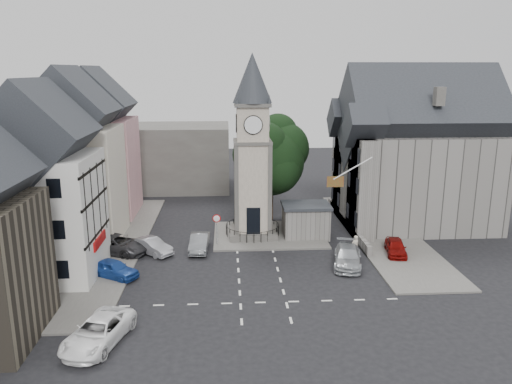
{
  "coord_description": "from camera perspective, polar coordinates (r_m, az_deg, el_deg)",
  "views": [
    {
      "loc": [
        -2.25,
        -35.38,
        14.85
      ],
      "look_at": [
        0.14,
        5.0,
        4.88
      ],
      "focal_mm": 35.0,
      "sensor_mm": 36.0,
      "label": 1
    }
  ],
  "objects": [
    {
      "name": "road_markings",
      "position": [
        33.44,
        0.85,
        -12.51
      ],
      "size": [
        20.0,
        8.0,
        0.01
      ],
      "primitive_type": "cube",
      "color": "silver",
      "rests_on": "ground"
    },
    {
      "name": "town_tree",
      "position": [
        49.2,
        1.62,
        4.63
      ],
      "size": [
        7.2,
        7.2,
        10.8
      ],
      "color": "black",
      "rests_on": "ground"
    },
    {
      "name": "car_west_blue",
      "position": [
        38.31,
        -15.99,
        -8.43
      ],
      "size": [
        4.23,
        3.4,
        1.35
      ],
      "primitive_type": "imported",
      "rotation": [
        0.0,
        0.0,
        1.04
      ],
      "color": "#1B4298",
      "rests_on": "ground"
    },
    {
      "name": "backdrop_west",
      "position": [
        65.04,
        -11.99,
        3.94
      ],
      "size": [
        20.0,
        10.0,
        8.0
      ],
      "primitive_type": "cube",
      "color": "#4C4944",
      "rests_on": "ground"
    },
    {
      "name": "east_boundary_wall",
      "position": [
        48.97,
        10.31,
        -3.49
      ],
      "size": [
        0.4,
        16.0,
        0.9
      ],
      "primitive_type": "cube",
      "color": "slate",
      "rests_on": "ground"
    },
    {
      "name": "flagpole",
      "position": [
        41.45,
        11.01,
        2.67
      ],
      "size": [
        3.68,
        0.1,
        2.74
      ],
      "color": "white",
      "rests_on": "ground"
    },
    {
      "name": "car_island_east",
      "position": [
        39.66,
        10.42,
        -7.25
      ],
      "size": [
        3.1,
        5.34,
        1.46
      ],
      "primitive_type": "imported",
      "rotation": [
        0.0,
        0.0,
        -0.22
      ],
      "color": "#ACB0B4",
      "rests_on": "ground"
    },
    {
      "name": "car_west_grey",
      "position": [
        43.03,
        -15.68,
        -5.77
      ],
      "size": [
        6.21,
        4.58,
        1.57
      ],
      "primitive_type": "imported",
      "rotation": [
        0.0,
        0.0,
        1.17
      ],
      "color": "#2F2E31",
      "rests_on": "ground"
    },
    {
      "name": "van_sw_white",
      "position": [
        29.93,
        -17.58,
        -14.99
      ],
      "size": [
        3.76,
        5.74,
        1.47
      ],
      "primitive_type": "imported",
      "rotation": [
        0.0,
        0.0,
        -0.27
      ],
      "color": "white",
      "rests_on": "ground"
    },
    {
      "name": "terrace_pink",
      "position": [
        53.7,
        -17.68,
        4.34
      ],
      "size": [
        8.1,
        7.6,
        12.8
      ],
      "color": "#D19096",
      "rests_on": "ground"
    },
    {
      "name": "pedestrian",
      "position": [
        41.31,
        11.25,
        -6.12
      ],
      "size": [
        0.8,
        0.68,
        1.87
      ],
      "primitive_type": "imported",
      "rotation": [
        0.0,
        0.0,
        3.55
      ],
      "color": "beige",
      "rests_on": "ground"
    },
    {
      "name": "pavement_east",
      "position": [
        48.0,
        14.11,
        -4.52
      ],
      "size": [
        6.0,
        26.0,
        0.14
      ],
      "primitive_type": "cube",
      "color": "#595651",
      "rests_on": "ground"
    },
    {
      "name": "pavement_west",
      "position": [
        45.12,
        -16.4,
        -5.86
      ],
      "size": [
        6.0,
        30.0,
        0.14
      ],
      "primitive_type": "cube",
      "color": "#595651",
      "rests_on": "ground"
    },
    {
      "name": "clock_tower",
      "position": [
        43.95,
        -0.41,
        5.04
      ],
      "size": [
        4.86,
        4.86,
        16.25
      ],
      "color": "#4C4944",
      "rests_on": "ground"
    },
    {
      "name": "car_east_red",
      "position": [
        42.76,
        15.67,
        -6.08
      ],
      "size": [
        2.25,
        4.06,
        1.31
      ],
      "primitive_type": "imported",
      "rotation": [
        0.0,
        0.0,
        -0.19
      ],
      "color": "#790806",
      "rests_on": "ground"
    },
    {
      "name": "terrace_cream",
      "position": [
        46.11,
        -20.05,
        2.67
      ],
      "size": [
        8.1,
        7.6,
        12.8
      ],
      "color": "beige",
      "rests_on": "ground"
    },
    {
      "name": "terrace_tudor",
      "position": [
        38.76,
        -23.28,
        -0.22
      ],
      "size": [
        8.1,
        7.6,
        12.0
      ],
      "color": "silver",
      "rests_on": "ground"
    },
    {
      "name": "east_building",
      "position": [
        50.43,
        17.42,
        3.41
      ],
      "size": [
        14.4,
        11.4,
        12.6
      ],
      "color": "slate",
      "rests_on": "ground"
    },
    {
      "name": "central_island",
      "position": [
        45.98,
        1.48,
        -4.89
      ],
      "size": [
        10.0,
        8.0,
        0.16
      ],
      "primitive_type": "cube",
      "color": "#595651",
      "rests_on": "ground"
    },
    {
      "name": "car_island_silver",
      "position": [
        42.39,
        -6.49,
        -5.75
      ],
      "size": [
        1.69,
        4.29,
        1.39
      ],
      "primitive_type": "imported",
      "rotation": [
        0.0,
        0.0,
        -0.05
      ],
      "color": "gray",
      "rests_on": "ground"
    },
    {
      "name": "car_west_silver",
      "position": [
        42.28,
        -11.84,
        -6.07
      ],
      "size": [
        3.94,
        3.7,
        1.32
      ],
      "primitive_type": "imported",
      "rotation": [
        0.0,
        0.0,
        0.85
      ],
      "color": "#AAABB3",
      "rests_on": "ground"
    },
    {
      "name": "warning_sign_post",
      "position": [
        42.8,
        -4.51,
        -3.63
      ],
      "size": [
        0.7,
        0.19,
        2.85
      ],
      "color": "black",
      "rests_on": "ground"
    },
    {
      "name": "stone_shelter",
      "position": [
        45.45,
        5.7,
        -3.24
      ],
      "size": [
        4.3,
        3.3,
        3.08
      ],
      "color": "slate",
      "rests_on": "ground"
    },
    {
      "name": "ground",
      "position": [
        38.44,
        0.24,
        -8.88
      ],
      "size": [
        120.0,
        120.0,
        0.0
      ],
      "primitive_type": "plane",
      "color": "black",
      "rests_on": "ground"
    }
  ]
}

